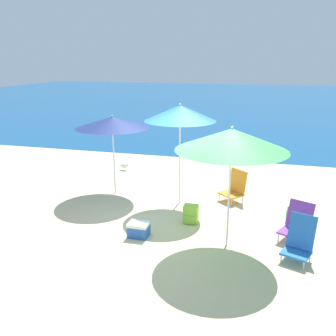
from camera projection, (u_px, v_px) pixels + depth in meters
ground_plane at (173, 230)px, 7.49m from camera, size 60.00×60.00×0.00m
sea_water at (250, 100)px, 31.24m from camera, size 60.00×40.00×0.01m
beach_umbrella_navy at (112, 122)px, 9.07m from camera, size 1.82×1.82×1.99m
beach_umbrella_green at (232, 140)px, 6.34m from camera, size 1.95×1.95×2.21m
beach_umbrella_blue at (180, 113)px, 8.29m from camera, size 1.62×1.62×2.36m
beach_chair_purple at (297, 223)px, 7.00m from camera, size 0.68×0.72×0.73m
beach_chair_blue at (299, 240)px, 6.31m from camera, size 0.59×0.62×0.78m
beach_chair_orange at (235, 187)px, 8.95m from camera, size 0.69×0.69×0.76m
backpack_lime at (191, 214)px, 7.77m from camera, size 0.29×0.26×0.38m
water_bottle at (288, 214)px, 8.01m from camera, size 0.06×0.06×0.25m
cooler_box at (139, 229)px, 7.19m from camera, size 0.39×0.32×0.28m
seagull at (124, 166)px, 11.48m from camera, size 0.27×0.11×0.23m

